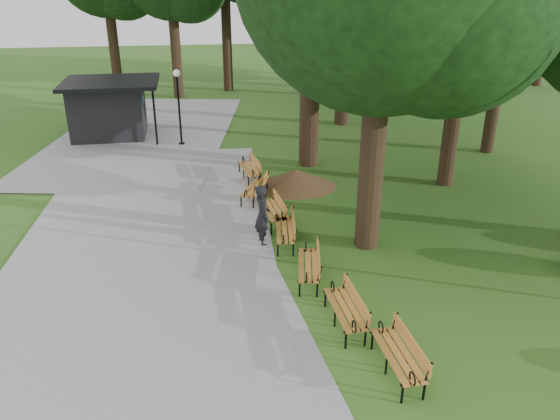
{
  "coord_description": "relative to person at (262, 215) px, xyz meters",
  "views": [
    {
      "loc": [
        -1.98,
        -13.17,
        7.52
      ],
      "look_at": [
        0.14,
        1.29,
        1.1
      ],
      "focal_mm": 35.08,
      "sensor_mm": 36.0,
      "label": 1
    }
  ],
  "objects": [
    {
      "name": "bench_6",
      "position": [
        0.12,
        5.56,
        -0.5
      ],
      "size": [
        0.89,
        1.97,
        0.88
      ],
      "primitive_type": null,
      "rotation": [
        0.0,
        0.0,
        -1.43
      ],
      "color": "#C67B2D",
      "rests_on": "ground"
    },
    {
      "name": "kiosk",
      "position": [
        -6.06,
        12.57,
        0.44
      ],
      "size": [
        4.48,
        3.91,
        2.76
      ],
      "primitive_type": null,
      "rotation": [
        0.0,
        0.0,
        0.02
      ],
      "color": "black",
      "rests_on": "ground"
    },
    {
      "name": "bench_5",
      "position": [
        0.1,
        3.45,
        -0.5
      ],
      "size": [
        1.34,
        2.0,
        0.88
      ],
      "primitive_type": null,
      "rotation": [
        0.0,
        0.0,
        -1.98
      ],
      "color": "#C67B2D",
      "rests_on": "ground"
    },
    {
      "name": "bench_2",
      "position": [
        0.94,
        -2.26,
        -0.5
      ],
      "size": [
        0.96,
        1.98,
        0.88
      ],
      "primitive_type": null,
      "rotation": [
        0.0,
        0.0,
        -1.75
      ],
      "color": "#C67B2D",
      "rests_on": "ground"
    },
    {
      "name": "lamp_post",
      "position": [
        -2.6,
        10.6,
        1.54
      ],
      "size": [
        0.32,
        0.32,
        3.48
      ],
      "color": "black",
      "rests_on": "ground"
    },
    {
      "name": "dirt_mound",
      "position": [
        1.77,
        4.48,
        -0.59
      ],
      "size": [
        2.57,
        2.57,
        0.69
      ],
      "primitive_type": "cone",
      "color": "#47301C",
      "rests_on": "ground"
    },
    {
      "name": "path",
      "position": [
        -3.63,
        1.64,
        -0.91
      ],
      "size": [
        12.0,
        38.0,
        0.06
      ],
      "primitive_type": "cube",
      "color": "gray",
      "rests_on": "ground"
    },
    {
      "name": "ground",
      "position": [
        0.37,
        -1.36,
        -0.94
      ],
      "size": [
        100.0,
        100.0,
        0.0
      ],
      "primitive_type": "plane",
      "color": "#2C5C1A",
      "rests_on": "ground"
    },
    {
      "name": "bench_0",
      "position": [
        2.02,
        -6.1,
        -0.5
      ],
      "size": [
        0.73,
        1.93,
        0.88
      ],
      "primitive_type": null,
      "rotation": [
        0.0,
        0.0,
        -1.52
      ],
      "color": "#C67B2D",
      "rests_on": "ground"
    },
    {
      "name": "bench_3",
      "position": [
        0.65,
        -0.07,
        -0.5
      ],
      "size": [
        0.85,
        1.96,
        0.88
      ],
      "primitive_type": null,
      "rotation": [
        0.0,
        0.0,
        -1.69
      ],
      "color": "#C67B2D",
      "rests_on": "ground"
    },
    {
      "name": "bench_4",
      "position": [
        0.48,
        1.41,
        -0.5
      ],
      "size": [
        0.83,
        1.95,
        0.88
      ],
      "primitive_type": null,
      "rotation": [
        0.0,
        0.0,
        -1.47
      ],
      "color": "#C67B2D",
      "rests_on": "ground"
    },
    {
      "name": "bench_1",
      "position": [
        1.37,
        -4.36,
        -0.5
      ],
      "size": [
        0.74,
        1.93,
        0.88
      ],
      "primitive_type": null,
      "rotation": [
        0.0,
        0.0,
        -1.52
      ],
      "color": "#C67B2D",
      "rests_on": "ground"
    },
    {
      "name": "person",
      "position": [
        0.0,
        0.0,
        0.0
      ],
      "size": [
        0.54,
        0.74,
        1.87
      ],
      "primitive_type": "imported",
      "rotation": [
        0.0,
        0.0,
        1.72
      ],
      "color": "black",
      "rests_on": "ground"
    }
  ]
}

